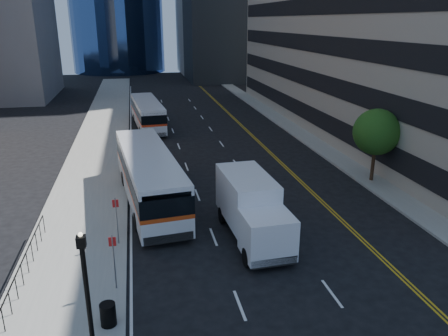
% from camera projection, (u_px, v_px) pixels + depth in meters
% --- Properties ---
extents(ground, '(160.00, 160.00, 0.00)m').
position_uv_depth(ground, '(289.00, 249.00, 22.00)').
color(ground, black).
rests_on(ground, ground).
extents(sidewalk_west, '(5.00, 90.00, 0.15)m').
position_uv_depth(sidewalk_west, '(103.00, 136.00, 43.20)').
color(sidewalk_west, gray).
rests_on(sidewalk_west, ground).
extents(sidewalk_east, '(2.00, 90.00, 0.15)m').
position_uv_depth(sidewalk_east, '(290.00, 127.00, 46.88)').
color(sidewalk_east, gray).
rests_on(sidewalk_east, ground).
extents(street_tree, '(3.20, 3.20, 5.10)m').
position_uv_depth(street_tree, '(377.00, 132.00, 29.95)').
color(street_tree, '#332114').
rests_on(street_tree, sidewalk_east).
extents(lamp_post, '(0.28, 0.28, 4.56)m').
position_uv_depth(lamp_post, '(87.00, 292.00, 13.86)').
color(lamp_post, black).
rests_on(lamp_post, sidewalk_west).
extents(bus_front, '(4.12, 12.84, 3.25)m').
position_uv_depth(bus_front, '(149.00, 176.00, 27.07)').
color(bus_front, silver).
rests_on(bus_front, ground).
extents(bus_rear, '(3.37, 11.31, 2.87)m').
position_uv_depth(bus_rear, '(147.00, 113.00, 46.41)').
color(bus_rear, silver).
rests_on(bus_rear, ground).
extents(box_truck, '(2.63, 6.83, 3.22)m').
position_uv_depth(box_truck, '(252.00, 209.00, 22.53)').
color(box_truck, white).
rests_on(box_truck, ground).
extents(trash_can, '(0.61, 0.61, 0.88)m').
position_uv_depth(trash_can, '(108.00, 314.00, 16.15)').
color(trash_can, black).
rests_on(trash_can, sidewalk_west).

